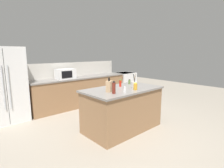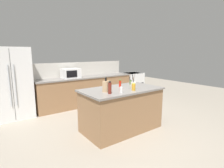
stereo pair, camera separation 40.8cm
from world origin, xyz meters
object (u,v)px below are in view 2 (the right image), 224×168
object	(u,v)px
hot_sauce_bottle	(120,83)
range_oven	(132,84)
salt_shaker	(121,90)
honey_jar	(134,87)
microwave	(71,73)
knife_block	(106,86)
refrigerator	(11,83)
utensil_crock	(133,85)
vinegar_bottle	(110,88)
spice_jar_oregano	(131,82)

from	to	relation	value
hot_sauce_bottle	range_oven	bearing A→B (deg)	41.81
salt_shaker	honey_jar	bearing A→B (deg)	3.77
microwave	knife_block	size ratio (longest dim) A/B	1.86
refrigerator	utensil_crock	distance (m)	3.18
refrigerator	vinegar_bottle	size ratio (longest dim) A/B	7.77
honey_jar	microwave	bearing A→B (deg)	97.10
microwave	spice_jar_oregano	xyz separation A→B (m)	(0.73, -1.94, -0.09)
microwave	spice_jar_oregano	distance (m)	2.07
hot_sauce_bottle	spice_jar_oregano	bearing A→B (deg)	11.37
microwave	salt_shaker	xyz separation A→B (m)	(-0.04, -2.51, -0.09)
range_oven	utensil_crock	xyz separation A→B (m)	(-2.18, -2.38, 0.56)
knife_block	utensil_crock	distance (m)	0.64
knife_block	spice_jar_oregano	size ratio (longest dim) A/B	2.45
microwave	vinegar_bottle	distance (m)	2.45
refrigerator	range_oven	distance (m)	4.25
utensil_crock	honey_jar	world-z (taller)	utensil_crock
utensil_crock	refrigerator	bearing A→B (deg)	130.09
honey_jar	hot_sauce_bottle	size ratio (longest dim) A/B	0.92
knife_block	microwave	bearing A→B (deg)	57.50
range_oven	knife_block	bearing A→B (deg)	-141.15
microwave	salt_shaker	bearing A→B (deg)	-90.83
honey_jar	spice_jar_oregano	bearing A→B (deg)	52.81
vinegar_bottle	spice_jar_oregano	bearing A→B (deg)	26.79
range_oven	refrigerator	bearing A→B (deg)	179.30
range_oven	utensil_crock	world-z (taller)	utensil_crock
spice_jar_oregano	hot_sauce_bottle	distance (m)	0.41
microwave	spice_jar_oregano	size ratio (longest dim) A/B	4.55
range_oven	spice_jar_oregano	distance (m)	2.74
microwave	utensil_crock	xyz separation A→B (m)	(0.41, -2.38, -0.06)
refrigerator	utensil_crock	xyz separation A→B (m)	(2.05, -2.43, 0.09)
refrigerator	microwave	size ratio (longest dim) A/B	3.44
microwave	utensil_crock	distance (m)	2.42
refrigerator	honey_jar	distance (m)	3.21
spice_jar_oregano	vinegar_bottle	distance (m)	1.11
spice_jar_oregano	knife_block	bearing A→B (deg)	-161.16
refrigerator	hot_sauce_bottle	size ratio (longest dim) A/B	11.41
refrigerator	utensil_crock	world-z (taller)	refrigerator
salt_shaker	spice_jar_oregano	world-z (taller)	salt_shaker
spice_jar_oregano	salt_shaker	bearing A→B (deg)	-143.09
utensil_crock	spice_jar_oregano	distance (m)	0.55
refrigerator	utensil_crock	bearing A→B (deg)	-49.91
microwave	spice_jar_oregano	world-z (taller)	microwave
knife_block	honey_jar	distance (m)	0.58
honey_jar	knife_block	bearing A→B (deg)	156.75
microwave	vinegar_bottle	xyz separation A→B (m)	(-0.26, -2.44, -0.03)
range_oven	spice_jar_oregano	bearing A→B (deg)	-133.80
knife_block	honey_jar	xyz separation A→B (m)	(0.53, -0.23, -0.04)
refrigerator	spice_jar_oregano	xyz separation A→B (m)	(2.37, -1.99, 0.07)
spice_jar_oregano	utensil_crock	bearing A→B (deg)	-125.89
utensil_crock	spice_jar_oregano	bearing A→B (deg)	54.11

